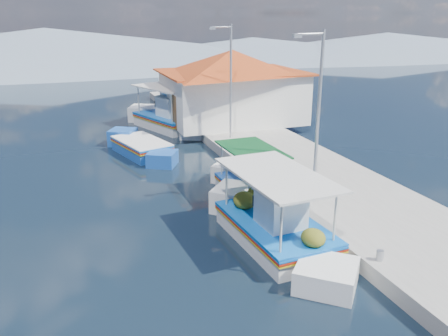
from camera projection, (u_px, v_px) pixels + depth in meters
name	position (u px, v px, depth m)	size (l,w,h in m)	color
ground	(215.00, 249.00, 14.52)	(160.00, 160.00, 0.00)	black
quay	(294.00, 166.00, 21.69)	(5.00, 44.00, 0.50)	#A09C96
bollards	(259.00, 167.00, 20.22)	(0.20, 17.20, 0.30)	#A5A8AD
main_caique	(274.00, 227.00, 14.89)	(2.62, 7.90, 2.61)	white
caique_green_canopy	(250.00, 190.00, 18.48)	(1.96, 6.13, 2.29)	white
caique_blue_hull	(142.00, 148.00, 24.27)	(3.04, 6.18, 1.14)	#1C51A9
caique_far	(168.00, 120.00, 29.72)	(4.34, 7.90, 2.95)	white
harbor_building	(232.00, 85.00, 29.02)	(10.49, 10.49, 4.40)	silver
lamp_post_near	(317.00, 107.00, 16.53)	(1.21, 0.14, 6.00)	#A5A8AD
lamp_post_far	(229.00, 76.00, 24.57)	(1.21, 0.14, 6.00)	#A5A8AD
mountain_ridge	(133.00, 50.00, 65.99)	(171.40, 96.00, 5.50)	slate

